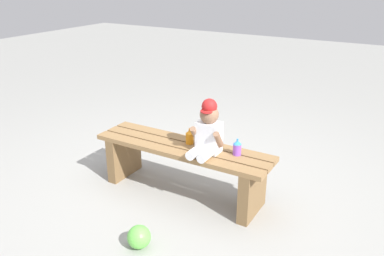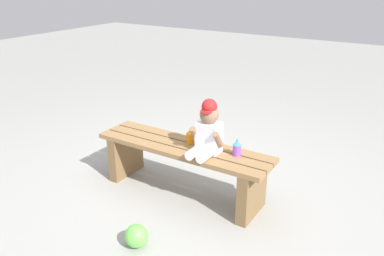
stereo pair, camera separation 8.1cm
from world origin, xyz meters
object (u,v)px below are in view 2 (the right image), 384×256
park_bench (183,161)px  toy_ball (136,236)px  sippy_cup_left (190,136)px  child_figure (207,130)px  sippy_cup_right (237,148)px

park_bench → toy_ball: size_ratio=9.23×
sippy_cup_left → park_bench: bearing=-120.0°
park_bench → child_figure: size_ratio=3.48×
toy_ball → sippy_cup_left: bearing=95.9°
child_figure → toy_ball: 0.87m
child_figure → toy_ball: (-0.11, -0.69, -0.51)m
child_figure → sippy_cup_left: (-0.19, 0.08, -0.12)m
toy_ball → park_bench: bearing=98.8°
child_figure → sippy_cup_left: bearing=158.7°
sippy_cup_right → sippy_cup_left: bearing=180.0°
sippy_cup_left → toy_ball: size_ratio=0.81×
sippy_cup_right → child_figure: bearing=-159.5°
park_bench → sippy_cup_right: sippy_cup_right is taller
park_bench → sippy_cup_right: bearing=7.2°
park_bench → child_figure: bearing=-5.6°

